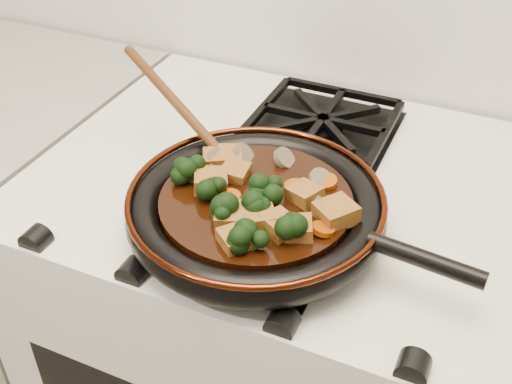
% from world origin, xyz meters
% --- Properties ---
extents(stove, '(0.76, 0.60, 0.90)m').
position_xyz_m(stove, '(0.00, 1.69, 0.45)').
color(stove, white).
rests_on(stove, ground).
extents(burner_grate_front, '(0.23, 0.23, 0.03)m').
position_xyz_m(burner_grate_front, '(0.00, 1.55, 0.91)').
color(burner_grate_front, black).
rests_on(burner_grate_front, stove).
extents(burner_grate_back, '(0.23, 0.23, 0.03)m').
position_xyz_m(burner_grate_back, '(0.00, 1.83, 0.91)').
color(burner_grate_back, black).
rests_on(burner_grate_back, stove).
extents(skillet, '(0.47, 0.34, 0.05)m').
position_xyz_m(skillet, '(0.01, 1.55, 0.94)').
color(skillet, black).
rests_on(skillet, burner_grate_front).
extents(braising_sauce, '(0.25, 0.25, 0.02)m').
position_xyz_m(braising_sauce, '(0.01, 1.55, 0.95)').
color(braising_sauce, black).
rests_on(braising_sauce, skillet).
extents(tofu_cube_0, '(0.04, 0.04, 0.02)m').
position_xyz_m(tofu_cube_0, '(-0.04, 1.58, 0.97)').
color(tofu_cube_0, '#8E5B20').
rests_on(tofu_cube_0, braising_sauce).
extents(tofu_cube_1, '(0.05, 0.05, 0.02)m').
position_xyz_m(tofu_cube_1, '(-0.08, 1.60, 0.97)').
color(tofu_cube_1, '#8E5B20').
rests_on(tofu_cube_1, braising_sauce).
extents(tofu_cube_2, '(0.06, 0.05, 0.03)m').
position_xyz_m(tofu_cube_2, '(0.03, 1.50, 0.97)').
color(tofu_cube_2, '#8E5B20').
rests_on(tofu_cube_2, braising_sauce).
extents(tofu_cube_3, '(0.05, 0.05, 0.03)m').
position_xyz_m(tofu_cube_3, '(0.06, 1.50, 0.97)').
color(tofu_cube_3, '#8E5B20').
rests_on(tofu_cube_3, braising_sauce).
extents(tofu_cube_4, '(0.05, 0.05, 0.03)m').
position_xyz_m(tofu_cube_4, '(-0.00, 1.49, 0.97)').
color(tofu_cube_4, '#8E5B20').
rests_on(tofu_cube_4, braising_sauce).
extents(tofu_cube_5, '(0.05, 0.05, 0.02)m').
position_xyz_m(tofu_cube_5, '(0.08, 1.50, 0.97)').
color(tofu_cube_5, '#8E5B20').
rests_on(tofu_cube_5, braising_sauce).
extents(tofu_cube_6, '(0.05, 0.05, 0.02)m').
position_xyz_m(tofu_cube_6, '(0.02, 1.46, 0.97)').
color(tofu_cube_6, '#8E5B20').
rests_on(tofu_cube_6, braising_sauce).
extents(tofu_cube_7, '(0.05, 0.05, 0.03)m').
position_xyz_m(tofu_cube_7, '(0.06, 1.57, 0.97)').
color(tofu_cube_7, '#8E5B20').
rests_on(tofu_cube_7, braising_sauce).
extents(tofu_cube_8, '(0.06, 0.06, 0.03)m').
position_xyz_m(tofu_cube_8, '(0.11, 1.55, 0.97)').
color(tofu_cube_8, '#8E5B20').
rests_on(tofu_cube_8, braising_sauce).
extents(tofu_cube_9, '(0.05, 0.05, 0.03)m').
position_xyz_m(tofu_cube_9, '(-0.06, 1.61, 0.97)').
color(tofu_cube_9, '#8E5B20').
rests_on(tofu_cube_9, braising_sauce).
extents(tofu_cube_10, '(0.06, 0.06, 0.03)m').
position_xyz_m(tofu_cube_10, '(-0.06, 1.55, 0.97)').
color(tofu_cube_10, '#8E5B20').
rests_on(tofu_cube_10, braising_sauce).
extents(broccoli_floret_0, '(0.09, 0.08, 0.06)m').
position_xyz_m(broccoli_floret_0, '(-0.04, 1.53, 0.97)').
color(broccoli_floret_0, black).
rests_on(broccoli_floret_0, braising_sauce).
extents(broccoli_floret_1, '(0.07, 0.07, 0.06)m').
position_xyz_m(broccoli_floret_1, '(0.08, 1.50, 0.97)').
color(broccoli_floret_1, black).
rests_on(broccoli_floret_1, braising_sauce).
extents(broccoli_floret_2, '(0.07, 0.06, 0.07)m').
position_xyz_m(broccoli_floret_2, '(-0.09, 1.55, 0.97)').
color(broccoli_floret_2, black).
rests_on(broccoli_floret_2, braising_sauce).
extents(broccoli_floret_3, '(0.09, 0.08, 0.06)m').
position_xyz_m(broccoli_floret_3, '(0.01, 1.52, 0.97)').
color(broccoli_floret_3, black).
rests_on(broccoli_floret_3, braising_sauce).
extents(broccoli_floret_4, '(0.08, 0.09, 0.07)m').
position_xyz_m(broccoli_floret_4, '(-0.02, 1.49, 0.97)').
color(broccoli_floret_4, black).
rests_on(broccoli_floret_4, braising_sauce).
extents(broccoli_floret_5, '(0.06, 0.06, 0.06)m').
position_xyz_m(broccoli_floret_5, '(0.02, 1.55, 0.97)').
color(broccoli_floret_5, black).
rests_on(broccoli_floret_5, braising_sauce).
extents(broccoli_floret_6, '(0.07, 0.08, 0.07)m').
position_xyz_m(broccoli_floret_6, '(0.04, 1.46, 0.97)').
color(broccoli_floret_6, black).
rests_on(broccoli_floret_6, braising_sauce).
extents(carrot_coin_0, '(0.03, 0.03, 0.02)m').
position_xyz_m(carrot_coin_0, '(0.11, 1.52, 0.96)').
color(carrot_coin_0, '#A34104').
rests_on(carrot_coin_0, braising_sauce).
extents(carrot_coin_1, '(0.03, 0.03, 0.01)m').
position_xyz_m(carrot_coin_1, '(0.08, 1.61, 0.96)').
color(carrot_coin_1, '#A34104').
rests_on(carrot_coin_1, braising_sauce).
extents(carrot_coin_2, '(0.03, 0.03, 0.01)m').
position_xyz_m(carrot_coin_2, '(-0.02, 1.53, 0.96)').
color(carrot_coin_2, '#A34104').
rests_on(carrot_coin_2, braising_sauce).
extents(carrot_coin_3, '(0.03, 0.03, 0.01)m').
position_xyz_m(carrot_coin_3, '(0.04, 1.59, 0.96)').
color(carrot_coin_3, '#A34104').
rests_on(carrot_coin_3, braising_sauce).
extents(carrot_coin_4, '(0.03, 0.03, 0.01)m').
position_xyz_m(carrot_coin_4, '(0.00, 1.52, 0.96)').
color(carrot_coin_4, '#A34104').
rests_on(carrot_coin_4, braising_sauce).
extents(mushroom_slice_0, '(0.04, 0.04, 0.02)m').
position_xyz_m(mushroom_slice_0, '(0.07, 1.61, 0.97)').
color(mushroom_slice_0, brown).
rests_on(mushroom_slice_0, braising_sauce).
extents(mushroom_slice_1, '(0.04, 0.04, 0.03)m').
position_xyz_m(mushroom_slice_1, '(-0.05, 1.62, 0.97)').
color(mushroom_slice_1, brown).
rests_on(mushroom_slice_1, braising_sauce).
extents(mushroom_slice_2, '(0.03, 0.03, 0.03)m').
position_xyz_m(mushroom_slice_2, '(0.01, 1.64, 0.97)').
color(mushroom_slice_2, brown).
rests_on(mushroom_slice_2, braising_sauce).
extents(mushroom_slice_3, '(0.04, 0.04, 0.03)m').
position_xyz_m(mushroom_slice_3, '(0.10, 1.56, 0.97)').
color(mushroom_slice_3, brown).
rests_on(mushroom_slice_3, braising_sauce).
extents(mushroom_slice_4, '(0.04, 0.04, 0.03)m').
position_xyz_m(mushroom_slice_4, '(-0.07, 1.59, 0.97)').
color(mushroom_slice_4, brown).
rests_on(mushroom_slice_4, braising_sauce).
extents(wooden_spoon, '(0.16, 0.10, 0.27)m').
position_xyz_m(wooden_spoon, '(-0.13, 1.64, 0.99)').
color(wooden_spoon, '#4F2A11').
rests_on(wooden_spoon, braising_sauce).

